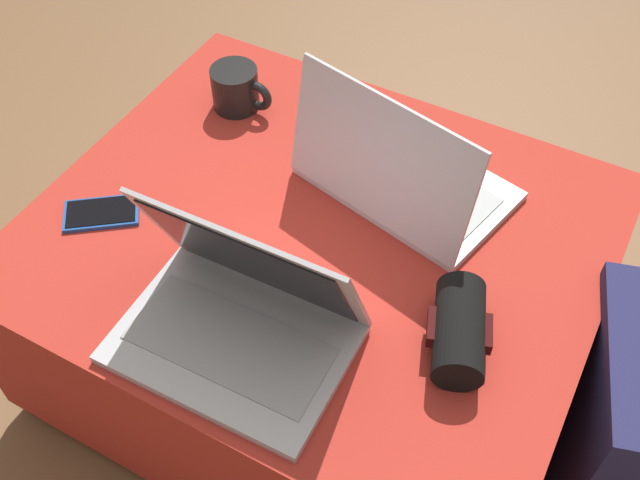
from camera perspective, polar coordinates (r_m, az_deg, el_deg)
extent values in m
plane|color=brown|center=(1.65, -0.17, -8.98)|extent=(14.00, 14.00, 0.00)
cube|color=maroon|center=(1.63, -0.17, -8.52)|extent=(0.94, 0.79, 0.05)
cube|color=#B22D23|center=(1.46, -0.19, -4.10)|extent=(0.97, 0.83, 0.37)
cube|color=#B7B7BC|center=(1.17, -6.62, -7.87)|extent=(0.36, 0.25, 0.02)
cube|color=#9E9EA3|center=(1.16, -6.83, -7.84)|extent=(0.31, 0.14, 0.00)
cube|color=#B7B7BC|center=(1.10, -5.15, -1.57)|extent=(0.35, 0.11, 0.23)
cube|color=black|center=(1.10, -5.26, -1.80)|extent=(0.32, 0.10, 0.20)
cube|color=#B7B7BC|center=(1.39, 6.72, 4.40)|extent=(0.41, 0.31, 0.02)
cube|color=#B2B2B7|center=(1.39, 6.90, 4.80)|extent=(0.34, 0.20, 0.00)
cube|color=#B7B7BC|center=(1.25, 4.53, 6.06)|extent=(0.37, 0.13, 0.23)
cube|color=green|center=(1.25, 4.67, 6.14)|extent=(0.32, 0.11, 0.20)
cube|color=#1E4C9E|center=(1.39, -16.31, 1.98)|extent=(0.15, 0.14, 0.01)
cube|color=black|center=(1.38, -16.35, 2.12)|extent=(0.14, 0.12, 0.00)
cube|color=#23234C|center=(1.42, 22.43, -13.11)|extent=(0.28, 0.37, 0.46)
cylinder|color=black|center=(1.16, 10.57, -6.78)|extent=(0.13, 0.18, 0.08)
cube|color=#350D0D|center=(1.16, 10.57, -6.78)|extent=(0.11, 0.09, 0.02)
cylinder|color=black|center=(1.54, -6.49, 11.44)|extent=(0.09, 0.09, 0.09)
torus|color=black|center=(1.51, -4.83, 10.89)|extent=(0.07, 0.02, 0.07)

